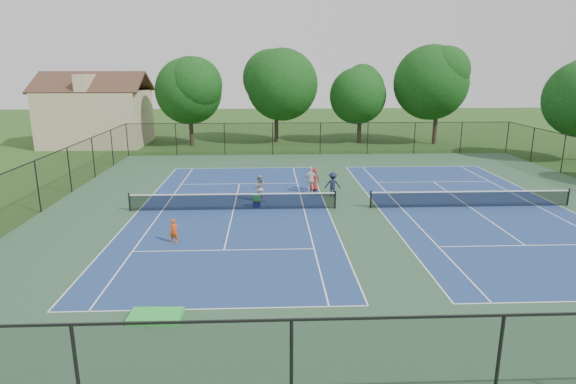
{
  "coord_description": "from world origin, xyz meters",
  "views": [
    {
      "loc": [
        -4.95,
        -26.95,
        8.08
      ],
      "look_at": [
        -3.86,
        -1.0,
        1.3
      ],
      "focal_mm": 30.0,
      "sensor_mm": 36.0,
      "label": 1
    }
  ],
  "objects_px": {
    "tree_back_d": "(439,79)",
    "ball_crate": "(257,204)",
    "child_player": "(174,231)",
    "bystander_c": "(314,179)",
    "instructor": "(259,188)",
    "bystander_a": "(311,180)",
    "tree_back_c": "(361,92)",
    "bystander_b": "(333,184)",
    "tree_back_b": "(276,81)",
    "clapboard_house": "(97,115)",
    "tree_back_a": "(189,87)",
    "ball_hopper": "(256,199)"
  },
  "relations": [
    {
      "from": "clapboard_house",
      "to": "bystander_a",
      "type": "height_order",
      "value": "clapboard_house"
    },
    {
      "from": "tree_back_c",
      "to": "tree_back_d",
      "type": "bearing_deg",
      "value": -7.13
    },
    {
      "from": "tree_back_d",
      "to": "bystander_a",
      "type": "xyz_separation_m",
      "value": [
        -15.16,
        -20.29,
        -5.94
      ]
    },
    {
      "from": "tree_back_c",
      "to": "child_player",
      "type": "bearing_deg",
      "value": -115.42
    },
    {
      "from": "child_player",
      "to": "bystander_a",
      "type": "distance_m",
      "value": 11.6
    },
    {
      "from": "clapboard_house",
      "to": "bystander_c",
      "type": "distance_m",
      "value": 29.68
    },
    {
      "from": "child_player",
      "to": "bystander_a",
      "type": "relative_size",
      "value": 0.66
    },
    {
      "from": "tree_back_a",
      "to": "child_player",
      "type": "height_order",
      "value": "tree_back_a"
    },
    {
      "from": "tree_back_a",
      "to": "bystander_a",
      "type": "relative_size",
      "value": 5.16
    },
    {
      "from": "ball_crate",
      "to": "tree_back_c",
      "type": "bearing_deg",
      "value": 66.45
    },
    {
      "from": "ball_crate",
      "to": "bystander_c",
      "type": "bearing_deg",
      "value": 44.61
    },
    {
      "from": "tree_back_c",
      "to": "tree_back_d",
      "type": "distance_m",
      "value": 8.17
    },
    {
      "from": "clapboard_house",
      "to": "ball_crate",
      "type": "relative_size",
      "value": 26.78
    },
    {
      "from": "child_player",
      "to": "instructor",
      "type": "bearing_deg",
      "value": 66.55
    },
    {
      "from": "tree_back_a",
      "to": "instructor",
      "type": "height_order",
      "value": "tree_back_a"
    },
    {
      "from": "tree_back_b",
      "to": "tree_back_c",
      "type": "bearing_deg",
      "value": -6.34
    },
    {
      "from": "child_player",
      "to": "bystander_c",
      "type": "distance_m",
      "value": 12.19
    },
    {
      "from": "bystander_b",
      "to": "bystander_c",
      "type": "height_order",
      "value": "bystander_b"
    },
    {
      "from": "clapboard_house",
      "to": "bystander_a",
      "type": "bearing_deg",
      "value": -45.61
    },
    {
      "from": "tree_back_b",
      "to": "ball_crate",
      "type": "xyz_separation_m",
      "value": [
        -1.66,
        -25.46,
        -6.43
      ]
    },
    {
      "from": "child_player",
      "to": "bystander_c",
      "type": "xyz_separation_m",
      "value": [
        7.52,
        9.59,
        0.19
      ]
    },
    {
      "from": "bystander_b",
      "to": "ball_crate",
      "type": "xyz_separation_m",
      "value": [
        -4.83,
        -2.24,
        -0.62
      ]
    },
    {
      "from": "ball_hopper",
      "to": "tree_back_a",
      "type": "bearing_deg",
      "value": 107.37
    },
    {
      "from": "tree_back_c",
      "to": "bystander_a",
      "type": "height_order",
      "value": "tree_back_c"
    },
    {
      "from": "tree_back_d",
      "to": "clapboard_house",
      "type": "xyz_separation_m",
      "value": [
        -36.0,
        1.0,
        -3.73
      ]
    },
    {
      "from": "tree_back_d",
      "to": "ball_crate",
      "type": "distance_m",
      "value": 30.71
    },
    {
      "from": "clapboard_house",
      "to": "instructor",
      "type": "xyz_separation_m",
      "value": [
        17.49,
        -23.17,
        -2.26
      ]
    },
    {
      "from": "bystander_a",
      "to": "ball_hopper",
      "type": "bearing_deg",
      "value": 21.59
    },
    {
      "from": "tree_back_c",
      "to": "bystander_c",
      "type": "height_order",
      "value": "tree_back_c"
    },
    {
      "from": "instructor",
      "to": "bystander_a",
      "type": "distance_m",
      "value": 3.84
    },
    {
      "from": "child_player",
      "to": "clapboard_house",
      "type": "bearing_deg",
      "value": 119.28
    },
    {
      "from": "clapboard_house",
      "to": "bystander_c",
      "type": "height_order",
      "value": "clapboard_house"
    },
    {
      "from": "tree_back_a",
      "to": "instructor",
      "type": "distance_m",
      "value": 23.97
    },
    {
      "from": "bystander_c",
      "to": "tree_back_c",
      "type": "bearing_deg",
      "value": -96.76
    },
    {
      "from": "instructor",
      "to": "ball_hopper",
      "type": "height_order",
      "value": "instructor"
    },
    {
      "from": "bystander_a",
      "to": "ball_crate",
      "type": "distance_m",
      "value": 4.78
    },
    {
      "from": "instructor",
      "to": "bystander_b",
      "type": "distance_m",
      "value": 4.77
    },
    {
      "from": "tree_back_a",
      "to": "tree_back_c",
      "type": "xyz_separation_m",
      "value": [
        18.0,
        1.0,
        -0.56
      ]
    },
    {
      "from": "clapboard_house",
      "to": "bystander_a",
      "type": "distance_m",
      "value": 29.87
    },
    {
      "from": "clapboard_house",
      "to": "bystander_b",
      "type": "distance_m",
      "value": 31.47
    },
    {
      "from": "bystander_b",
      "to": "ball_hopper",
      "type": "bearing_deg",
      "value": 33.12
    },
    {
      "from": "instructor",
      "to": "bystander_c",
      "type": "bearing_deg",
      "value": -141.66
    },
    {
      "from": "instructor",
      "to": "tree_back_c",
      "type": "bearing_deg",
      "value": -109.91
    },
    {
      "from": "instructor",
      "to": "bystander_b",
      "type": "xyz_separation_m",
      "value": [
        4.68,
        0.95,
        -0.04
      ]
    },
    {
      "from": "tree_back_d",
      "to": "bystander_c",
      "type": "bearing_deg",
      "value": -127.03
    },
    {
      "from": "bystander_c",
      "to": "tree_back_b",
      "type": "bearing_deg",
      "value": -72.85
    },
    {
      "from": "tree_back_b",
      "to": "ball_crate",
      "type": "relative_size",
      "value": 24.87
    },
    {
      "from": "instructor",
      "to": "bystander_a",
      "type": "xyz_separation_m",
      "value": [
        3.35,
        1.88,
        0.06
      ]
    },
    {
      "from": "tree_back_a",
      "to": "clapboard_house",
      "type": "height_order",
      "value": "tree_back_a"
    },
    {
      "from": "tree_back_a",
      "to": "bystander_c",
      "type": "bearing_deg",
      "value": -60.65
    }
  ]
}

